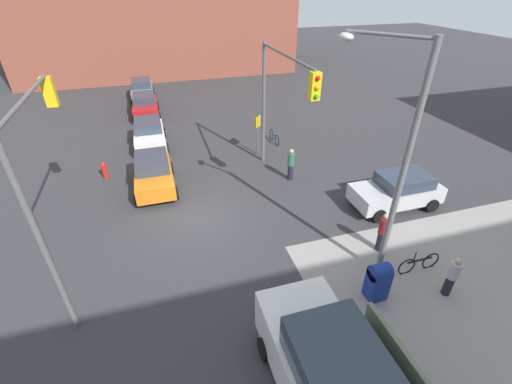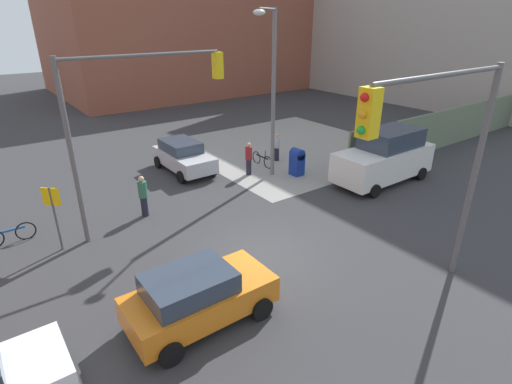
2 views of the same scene
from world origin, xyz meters
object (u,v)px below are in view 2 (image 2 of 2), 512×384
object	(u,v)px
pedestrian_crossing	(143,195)
bicycle_leaning_on_fence	(262,160)
pedestrian_waiting	(277,147)
van_white_delivery	(385,157)
traffic_signal_se_corner	(443,145)
coupe_silver	(183,156)
traffic_signal_nw_corner	(136,106)
mailbox_blue	(297,161)
pedestrian_walking_north	(249,158)
bicycle_at_crosswalk	(10,235)
smokestack	(307,18)
hatchback_orange	(198,296)
street_lamp_corner	(272,84)

from	to	relation	value
pedestrian_crossing	bicycle_leaning_on_fence	world-z (taller)	pedestrian_crossing
pedestrian_waiting	van_white_delivery	bearing A→B (deg)	136.83
traffic_signal_se_corner	pedestrian_waiting	size ratio (longest dim) A/B	4.07
pedestrian_crossing	coupe_silver	bearing A→B (deg)	164.02
van_white_delivery	pedestrian_waiting	distance (m)	6.07
traffic_signal_nw_corner	pedestrian_waiting	xyz separation A→B (m)	(8.91, 2.90, -3.85)
mailbox_blue	bicycle_leaning_on_fence	world-z (taller)	mailbox_blue
van_white_delivery	pedestrian_walking_north	xyz separation A→B (m)	(-4.89, 4.70, -0.37)
traffic_signal_se_corner	bicycle_at_crosswalk	xyz separation A→B (m)	(-9.19, 10.50, -4.29)
traffic_signal_nw_corner	pedestrian_crossing	distance (m)	3.82
smokestack	pedestrian_waiting	size ratio (longest dim) A/B	9.44
hatchback_orange	bicycle_at_crosswalk	distance (m)	8.49
street_lamp_corner	coupe_silver	bearing A→B (deg)	132.82
mailbox_blue	bicycle_leaning_on_fence	distance (m)	2.32
pedestrian_walking_north	traffic_signal_nw_corner	bearing A→B (deg)	156.36
coupe_silver	bicycle_at_crosswalk	size ratio (longest dim) A/B	2.33
traffic_signal_se_corner	van_white_delivery	distance (m)	9.79
smokestack	bicycle_leaning_on_fence	bearing A→B (deg)	-136.74
pedestrian_walking_north	bicycle_at_crosswalk	xyz separation A→B (m)	(-11.00, -0.50, -0.56)
hatchback_orange	pedestrian_walking_north	bearing A→B (deg)	47.71
coupe_silver	bicycle_at_crosswalk	distance (m)	9.06
pedestrian_walking_north	traffic_signal_se_corner	bearing A→B (deg)	-140.58
mailbox_blue	van_white_delivery	world-z (taller)	van_white_delivery
smokestack	street_lamp_corner	xyz separation A→B (m)	(-24.93, -24.42, -2.85)
bicycle_leaning_on_fence	hatchback_orange	bearing A→B (deg)	-134.88
smokestack	coupe_silver	distance (m)	35.71
pedestrian_walking_north	bicycle_leaning_on_fence	size ratio (longest dim) A/B	0.99
hatchback_orange	pedestrian_waiting	size ratio (longest dim) A/B	2.46
van_white_delivery	bicycle_at_crosswalk	xyz separation A→B (m)	(-15.90, 4.20, -0.93)
hatchback_orange	pedestrian_walking_north	distance (m)	11.08
hatchback_orange	pedestrian_walking_north	size ratio (longest dim) A/B	2.26
coupe_silver	traffic_signal_se_corner	bearing A→B (deg)	-87.20
street_lamp_corner	hatchback_orange	size ratio (longest dim) A/B	2.03
traffic_signal_nw_corner	traffic_signal_se_corner	bearing A→B (deg)	-63.45
hatchback_orange	coupe_silver	size ratio (longest dim) A/B	0.96
smokestack	van_white_delivery	xyz separation A→B (m)	(-20.74, -28.20, -6.27)
street_lamp_corner	bicycle_leaning_on_fence	xyz separation A→B (m)	(0.70, 1.62, -4.35)
pedestrian_waiting	mailbox_blue	bearing A→B (deg)	100.53
smokestack	street_lamp_corner	size ratio (longest dim) A/B	1.89
street_lamp_corner	coupe_silver	size ratio (longest dim) A/B	1.96
smokestack	traffic_signal_nw_corner	xyz separation A→B (m)	(-31.94, -25.50, -2.87)
traffic_signal_nw_corner	coupe_silver	distance (m)	7.05
street_lamp_corner	smokestack	bearing A→B (deg)	44.41
traffic_signal_se_corner	bicycle_leaning_on_fence	size ratio (longest dim) A/B	3.71
smokestack	traffic_signal_se_corner	distance (m)	44.18
mailbox_blue	traffic_signal_nw_corner	bearing A→B (deg)	-176.56
pedestrian_crossing	pedestrian_waiting	world-z (taller)	pedestrian_crossing
van_white_delivery	pedestrian_waiting	xyz separation A→B (m)	(-2.29, 5.60, -0.45)
pedestrian_crossing	bicycle_at_crosswalk	world-z (taller)	pedestrian_crossing
smokestack	pedestrian_walking_north	size ratio (longest dim) A/B	8.68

